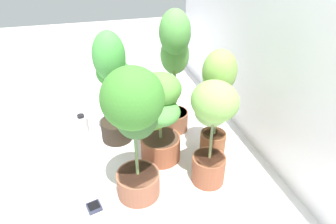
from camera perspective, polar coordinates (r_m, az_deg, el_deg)
ground_plane at (r=2.15m, az=-5.09°, el=-8.94°), size 8.00×8.00×0.00m
mylar_back_wall at (r=2.01m, az=19.50°, el=18.54°), size 3.20×0.01×2.00m
potted_plant_back_center at (r=1.97m, az=9.26°, el=3.08°), size 0.35×0.33×0.79m
potted_plant_front_left at (r=2.14m, az=-10.71°, el=6.08°), size 0.35×0.30×0.85m
potted_plant_center at (r=1.94m, az=-1.69°, el=-0.41°), size 0.45×0.37×0.65m
potted_plant_back_right at (r=1.76m, az=8.49°, el=-2.37°), size 0.40×0.36×0.71m
potted_plant_front_right at (r=1.59m, az=-6.48°, el=-1.58°), size 0.38×0.35×0.84m
potted_plant_back_left at (r=2.20m, az=1.27°, el=9.59°), size 0.33×0.27×0.96m
hygrometer_box at (r=1.87m, az=-14.09°, el=-17.36°), size 0.10×0.10×0.03m
nutrient_bottle at (r=2.38m, az=-16.15°, el=-2.85°), size 0.10×0.10×0.21m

